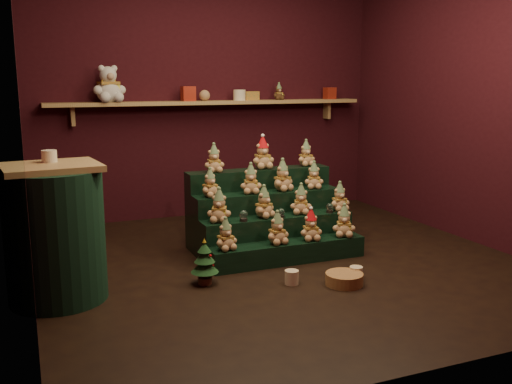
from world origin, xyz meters
name	(u,v)px	position (x,y,z in m)	size (l,w,h in m)	color
ground	(282,262)	(0.00, 0.00, 0.00)	(4.00, 4.00, 0.00)	black
back_wall	(208,93)	(0.00, 2.05, 1.40)	(4.00, 0.10, 2.80)	black
front_wall	(461,111)	(0.00, -2.05, 1.40)	(4.00, 0.10, 2.80)	black
left_wall	(11,102)	(-2.05, 0.00, 1.40)	(0.10, 4.00, 2.80)	black
right_wall	(479,96)	(2.05, 0.00, 1.40)	(0.10, 4.00, 2.80)	black
back_shelf	(212,103)	(0.00, 1.87, 1.29)	(3.60, 0.26, 0.24)	tan
riser_tier_front	(288,252)	(0.05, -0.01, 0.09)	(1.40, 0.22, 0.18)	black
riser_tier_midfront	(278,236)	(0.05, 0.21, 0.18)	(1.40, 0.22, 0.36)	black
riser_tier_midback	(268,220)	(0.05, 0.43, 0.27)	(1.40, 0.22, 0.54)	black
riser_tier_back	(259,206)	(0.05, 0.65, 0.36)	(1.40, 0.22, 0.72)	black
teddy_0	(226,234)	(-0.52, -0.02, 0.31)	(0.19, 0.17, 0.26)	tan
teddy_1	(277,228)	(-0.06, -0.02, 0.32)	(0.20, 0.18, 0.28)	tan
teddy_2	(311,225)	(0.26, -0.03, 0.32)	(0.19, 0.17, 0.27)	tan
teddy_3	(344,221)	(0.59, -0.03, 0.32)	(0.20, 0.18, 0.28)	tan
teddy_4	(219,205)	(-0.50, 0.21, 0.50)	(0.20, 0.18, 0.29)	tan
teddy_5	(264,202)	(-0.08, 0.21, 0.50)	(0.20, 0.18, 0.28)	tan
teddy_6	(301,199)	(0.28, 0.21, 0.49)	(0.19, 0.17, 0.27)	tan
teddy_7	(340,197)	(0.67, 0.19, 0.49)	(0.19, 0.17, 0.26)	tan
teddy_8	(210,183)	(-0.51, 0.42, 0.66)	(0.18, 0.16, 0.25)	tan
teddy_9	(251,179)	(-0.12, 0.42, 0.67)	(0.19, 0.17, 0.27)	tan
teddy_10	(282,175)	(0.20, 0.43, 0.68)	(0.21, 0.19, 0.29)	tan
teddy_11	(314,175)	(0.52, 0.42, 0.67)	(0.18, 0.16, 0.25)	tan
teddy_12	(214,158)	(-0.40, 0.63, 0.85)	(0.18, 0.17, 0.26)	tan
teddy_13	(263,153)	(0.10, 0.66, 0.87)	(0.21, 0.19, 0.30)	tan
teddy_14	(306,153)	(0.56, 0.66, 0.84)	(0.18, 0.16, 0.25)	tan
snow_globe_a	(244,216)	(-0.30, 0.15, 0.41)	(0.07, 0.07, 0.10)	black
snow_globe_b	(281,213)	(0.06, 0.15, 0.40)	(0.06, 0.06, 0.08)	black
snow_globe_c	(330,208)	(0.54, 0.15, 0.41)	(0.07, 0.07, 0.09)	black
side_table	(55,234)	(-1.83, -0.15, 0.49)	(0.70, 0.68, 0.98)	tan
table_ornament	(49,156)	(-1.83, -0.05, 1.02)	(0.11, 0.11, 0.08)	beige
mini_christmas_tree	(205,262)	(-0.77, -0.25, 0.18)	(0.21, 0.21, 0.36)	#4B281A
mug_left	(292,277)	(-0.15, -0.51, 0.05)	(0.11, 0.11, 0.11)	beige
mug_right	(356,273)	(0.36, -0.61, 0.05)	(0.10, 0.10, 0.10)	beige
wicker_basket	(344,279)	(0.21, -0.68, 0.05)	(0.29, 0.29, 0.09)	#A67143
white_bear	(108,79)	(-1.13, 1.84, 1.56)	(0.34, 0.31, 0.47)	silver
brown_bear	(279,91)	(0.80, 1.84, 1.42)	(0.14, 0.12, 0.19)	#4E351A
gift_tin_red_a	(188,94)	(-0.29, 1.85, 1.40)	(0.14, 0.14, 0.16)	#A52A19
gift_tin_cream	(239,95)	(0.31, 1.85, 1.38)	(0.14, 0.14, 0.12)	beige
gift_tin_red_b	(330,93)	(1.48, 1.85, 1.39)	(0.12, 0.12, 0.14)	#A52A19
shelf_plush_ball	(205,95)	(-0.10, 1.85, 1.38)	(0.12, 0.12, 0.12)	tan
scarf_gift_box	(251,96)	(0.46, 1.85, 1.37)	(0.16, 0.10, 0.10)	orange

